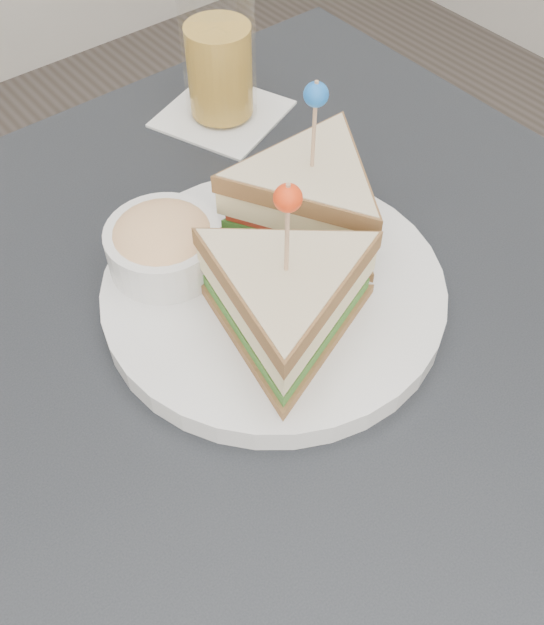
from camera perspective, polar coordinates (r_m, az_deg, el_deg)
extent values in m
cube|color=black|center=(0.55, -0.16, -5.49)|extent=(0.80, 0.80, 0.03)
cylinder|color=black|center=(1.15, 2.61, 4.45)|extent=(0.04, 0.04, 0.72)
cylinder|color=white|center=(0.57, 0.13, 1.54)|extent=(0.32, 0.32, 0.02)
cylinder|color=white|center=(0.56, 0.13, 2.26)|extent=(0.32, 0.32, 0.01)
cylinder|color=tan|center=(0.45, 1.24, 6.24)|extent=(0.00, 0.00, 0.09)
sphere|color=red|center=(0.43, 1.31, 9.37)|extent=(0.02, 0.02, 0.02)
cylinder|color=tan|center=(0.54, 3.45, 14.48)|extent=(0.00, 0.00, 0.09)
sphere|color=blue|center=(0.52, 3.62, 17.40)|extent=(0.02, 0.02, 0.02)
cylinder|color=silver|center=(0.57, -8.80, 5.13)|extent=(0.11, 0.11, 0.04)
ellipsoid|color=#E0B772|center=(0.56, -8.97, 6.16)|extent=(0.10, 0.10, 0.04)
cube|color=white|center=(0.77, -4.07, 15.92)|extent=(0.15, 0.15, 0.00)
cylinder|color=gold|center=(0.74, -4.30, 19.19)|extent=(0.09, 0.09, 0.09)
cylinder|color=white|center=(0.73, -4.41, 20.71)|extent=(0.10, 0.10, 0.15)
cube|color=white|center=(0.73, -4.62, 22.50)|extent=(0.02, 0.02, 0.02)
cube|color=white|center=(0.71, -4.61, 21.27)|extent=(0.02, 0.02, 0.02)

